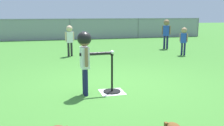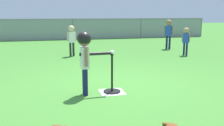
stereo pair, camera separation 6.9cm
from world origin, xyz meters
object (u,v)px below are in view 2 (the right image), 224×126
(fielder_deep_right, at_px, (186,38))
(fielder_deep_left, at_px, (72,36))
(batter_child, at_px, (85,50))
(baseball_on_tee, at_px, (112,52))
(batting_tee, at_px, (112,86))
(fielder_near_right, at_px, (169,30))

(fielder_deep_right, relative_size, fielder_deep_left, 0.92)
(batter_child, xyz_separation_m, fielder_deep_left, (0.14, 4.30, -0.14))
(baseball_on_tee, bearing_deg, batting_tee, -116.57)
(fielder_deep_left, bearing_deg, baseball_on_tee, -85.22)
(batter_child, height_order, fielder_deep_left, batter_child)
(batting_tee, height_order, fielder_near_right, fielder_near_right)
(batting_tee, bearing_deg, fielder_near_right, 54.85)
(batter_child, relative_size, fielder_near_right, 0.95)
(fielder_near_right, distance_m, fielder_deep_right, 1.65)
(baseball_on_tee, height_order, fielder_near_right, fielder_near_right)
(fielder_deep_left, bearing_deg, batter_child, -91.81)
(baseball_on_tee, xyz_separation_m, batter_child, (-0.49, -0.03, 0.06))
(fielder_deep_right, distance_m, fielder_deep_left, 3.91)
(batting_tee, bearing_deg, fielder_deep_left, 94.78)
(fielder_near_right, bearing_deg, batting_tee, -125.15)
(baseball_on_tee, bearing_deg, fielder_deep_right, 45.25)
(fielder_near_right, distance_m, fielder_deep_left, 4.07)
(fielder_near_right, bearing_deg, batter_child, -128.47)
(baseball_on_tee, bearing_deg, batter_child, -176.09)
(batting_tee, height_order, baseball_on_tee, baseball_on_tee)
(batter_child, bearing_deg, baseball_on_tee, 3.91)
(baseball_on_tee, xyz_separation_m, fielder_deep_right, (3.48, 3.51, -0.13))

